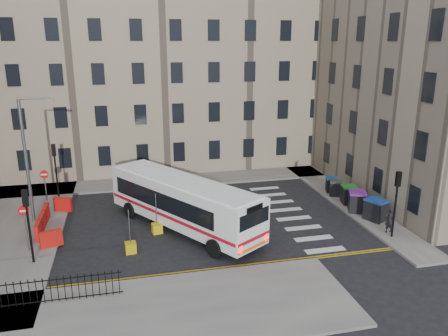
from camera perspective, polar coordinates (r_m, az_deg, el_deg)
name	(u,v)px	position (r m, az deg, el deg)	size (l,w,h in m)	color
ground	(232,217)	(29.98, 1.09, -6.39)	(120.00, 120.00, 0.00)	black
pavement_north	(138,183)	(37.24, -11.19, -2.00)	(36.00, 3.20, 0.15)	slate
pavement_east	(327,188)	(36.49, 13.37, -2.52)	(2.40, 26.00, 0.15)	slate
pavement_west	(15,229)	(30.94, -25.67, -7.20)	(6.00, 22.00, 0.15)	slate
pavement_sw	(132,316)	(20.36, -11.93, -18.43)	(20.00, 6.00, 0.15)	slate
terrace_north	(119,74)	(42.42, -13.60, 11.87)	(38.30, 10.80, 17.20)	gray
corner_east	(442,65)	(41.01, 26.56, 11.91)	(17.80, 24.30, 19.20)	gray
traffic_light_east	(397,194)	(27.70, 21.61, -3.19)	(0.28, 0.22, 4.10)	black
traffic_light_nw	(55,162)	(34.82, -21.21, 0.71)	(0.28, 0.22, 4.10)	black
traffic_light_sw	(27,215)	(24.96, -24.29, -5.60)	(0.28, 0.22, 4.10)	black
streetlamp	(26,159)	(30.35, -24.43, 1.04)	(0.50, 0.22, 8.14)	#595B5E
no_entry_north	(45,181)	(33.21, -22.36, -1.57)	(0.60, 0.08, 3.00)	#595B5E
no_entry_south	(25,219)	(26.71, -24.57, -6.06)	(0.60, 0.08, 3.00)	#595B5E
roadworks_barriers	(49,221)	(29.84, -21.94, -6.40)	(1.66, 6.26, 1.00)	red
iron_railings	(33,293)	(21.98, -23.68, -14.67)	(7.80, 0.04, 1.20)	black
bus	(183,201)	(27.64, -5.43, -4.33)	(8.63, 11.38, 3.22)	white
wheelie_bin_a	(376,210)	(30.56, 19.21, -5.15)	(1.54, 1.63, 1.42)	black
wheelie_bin_b	(357,201)	(31.67, 16.97, -4.18)	(1.55, 1.64, 1.43)	black
wheelie_bin_c	(349,195)	(33.07, 16.00, -3.35)	(1.25, 1.37, 1.30)	black
wheelie_bin_d	(336,188)	(34.56, 14.36, -2.51)	(1.26, 1.32, 1.15)	black
wheelie_bin_e	(332,184)	(35.34, 13.87, -2.08)	(1.16, 1.24, 1.12)	black
pedestrian	(389,220)	(28.85, 20.78, -6.38)	(0.59, 0.39, 1.62)	black
bollard_yellow	(131,248)	(25.65, -12.09, -10.13)	(0.60, 0.60, 0.60)	gold
bollard_chevron	(157,228)	(27.81, -8.75, -7.79)	(0.60, 0.60, 0.60)	yellow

